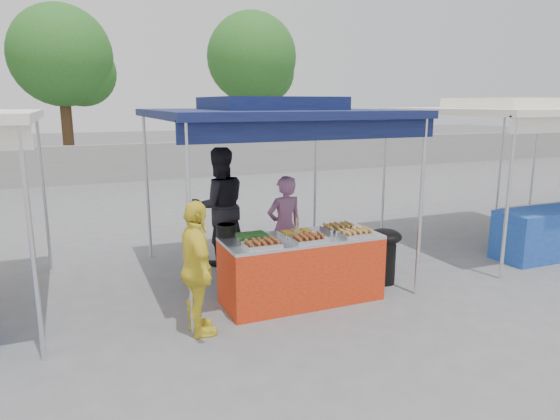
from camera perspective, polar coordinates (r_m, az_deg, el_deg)
name	(u,v)px	position (r m, az deg, el deg)	size (l,w,h in m)	color
ground_plane	(298,297)	(6.63, 2.05, -9.93)	(80.00, 80.00, 0.00)	slate
back_wall	(156,162)	(16.87, -13.95, 5.39)	(40.00, 0.25, 1.20)	gray
main_canopy	(270,112)	(7.03, -1.19, 11.17)	(3.20, 3.20, 2.57)	silver
neighbor_stall_right	(526,157)	(9.43, 26.28, 5.50)	(3.20, 3.20, 2.57)	silver
tree_1	(66,60)	(18.45, -23.24, 15.44)	(3.36, 3.27, 5.62)	#47301B
tree_2	(255,62)	(20.21, -2.89, 16.58)	(3.50, 3.44, 5.91)	#47301B
vendor_table	(301,269)	(6.40, 2.46, -6.71)	(2.00, 0.80, 0.85)	red
food_tray_fl	(262,244)	(5.82, -2.07, -3.88)	(0.42, 0.30, 0.07)	silver
food_tray_fm	(309,239)	(6.05, 3.34, -3.28)	(0.42, 0.30, 0.07)	silver
food_tray_fr	(356,233)	(6.36, 8.69, -2.63)	(0.42, 0.30, 0.07)	silver
food_tray_bl	(252,237)	(6.13, -3.24, -3.07)	(0.42, 0.30, 0.07)	silver
food_tray_bm	(297,233)	(6.31, 1.92, -2.61)	(0.42, 0.30, 0.07)	silver
food_tray_br	(339,228)	(6.61, 6.77, -2.01)	(0.42, 0.30, 0.07)	silver
cooking_pot	(227,230)	(6.30, -6.11, -2.30)	(0.26, 0.26, 0.15)	black
skewer_cup	(297,236)	(6.13, 1.97, -2.97)	(0.07, 0.07, 0.09)	silver
wok_burner	(384,251)	(7.13, 11.82, -4.61)	(0.47, 0.47, 0.79)	black
crate_left	(260,280)	(6.82, -2.30, -8.00)	(0.48, 0.34, 0.29)	#1635B3
crate_right	(304,273)	(7.09, 2.73, -7.16)	(0.49, 0.34, 0.29)	#1635B3
crate_stacked	(304,253)	(7.00, 2.75, -4.91)	(0.48, 0.34, 0.29)	#1635B3
vendor_woman	(285,228)	(7.12, 0.53, -2.03)	(0.54, 0.36, 1.49)	#986089
helper_man	(220,206)	(7.78, -6.92, 0.40)	(0.89, 0.70, 1.84)	black
customer_person	(197,269)	(5.45, -9.45, -6.68)	(0.88, 0.36, 1.49)	yellow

